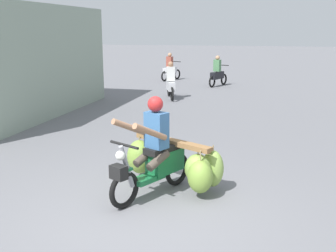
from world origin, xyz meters
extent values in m
plane|color=slate|center=(0.00, 0.00, 0.00)|extent=(120.00, 120.00, 0.00)
torus|color=black|center=(-0.37, 0.24, 0.28)|extent=(0.33, 0.54, 0.56)
torus|color=black|center=(0.17, 1.31, 0.28)|extent=(0.33, 0.54, 0.56)
cube|color=#196638|center=(-0.15, 0.68, 0.32)|extent=(0.47, 0.61, 0.08)
cube|color=#196638|center=(0.04, 1.04, 0.50)|extent=(0.54, 0.70, 0.36)
cube|color=black|center=(0.00, 0.97, 0.72)|extent=(0.50, 0.65, 0.10)
cylinder|color=gray|center=(-0.35, 0.29, 0.62)|extent=(0.19, 0.28, 0.69)
cylinder|color=black|center=(-0.36, 0.26, 0.96)|extent=(0.52, 0.29, 0.04)
sphere|color=silver|center=(-0.40, 0.19, 0.82)|extent=(0.14, 0.14, 0.14)
cube|color=black|center=(-0.42, 0.15, 0.58)|extent=(0.29, 0.25, 0.20)
cube|color=#196638|center=(-0.37, 0.24, 0.58)|extent=(0.22, 0.29, 0.04)
cube|color=olive|center=(0.10, 1.17, 0.78)|extent=(1.38, 0.77, 0.08)
cube|color=olive|center=(0.19, 1.33, 0.75)|extent=(1.24, 0.68, 0.06)
ellipsoid|color=#7B9F3E|center=(0.65, 0.81, 0.37)|extent=(0.51, 0.49, 0.52)
cylinder|color=#998459|center=(0.65, 0.81, 0.70)|extent=(0.02, 0.02, 0.19)
ellipsoid|color=#87AA49|center=(0.58, 0.95, 0.44)|extent=(0.48, 0.44, 0.48)
cylinder|color=#998459|center=(0.58, 0.95, 0.72)|extent=(0.02, 0.02, 0.14)
ellipsoid|color=#8AAD4C|center=(0.79, 1.14, 0.40)|extent=(0.46, 0.44, 0.60)
cylinder|color=#998459|center=(0.79, 1.14, 0.73)|extent=(0.02, 0.02, 0.12)
ellipsoid|color=#7B9F3E|center=(-0.51, 1.40, 0.42)|extent=(0.63, 0.63, 0.59)
cylinder|color=#998459|center=(-0.51, 1.40, 0.74)|extent=(0.02, 0.02, 0.11)
ellipsoid|color=#80A443|center=(-0.33, 1.71, 0.41)|extent=(0.45, 0.45, 0.51)
cylinder|color=#998459|center=(-0.33, 1.71, 0.71)|extent=(0.02, 0.02, 0.15)
cube|color=#386699|center=(-0.06, 0.86, 1.05)|extent=(0.40, 0.35, 0.56)
sphere|color=#B22626|center=(-0.06, 0.84, 1.46)|extent=(0.24, 0.24, 0.24)
cylinder|color=#9E7051|center=(-0.04, 0.47, 1.11)|extent=(0.36, 0.70, 0.39)
cylinder|color=#9E7051|center=(-0.38, 0.65, 1.11)|extent=(0.45, 0.66, 0.39)
cylinder|color=#4C4238|center=(0.01, 0.69, 0.62)|extent=(0.32, 0.45, 0.27)
cylinder|color=#4C4238|center=(-0.23, 0.82, 0.62)|extent=(0.32, 0.45, 0.27)
torus|color=black|center=(-2.21, 10.30, 0.26)|extent=(0.25, 0.52, 0.52)
torus|color=black|center=(-1.83, 9.27, 0.26)|extent=(0.25, 0.52, 0.52)
cube|color=silver|center=(-1.99, 9.69, 0.50)|extent=(0.53, 0.93, 0.32)
cylinder|color=black|center=(-2.19, 10.25, 0.92)|extent=(0.48, 0.21, 0.04)
cube|color=silver|center=(-1.98, 9.67, 0.95)|extent=(0.35, 0.29, 0.52)
sphere|color=#9E7051|center=(-1.99, 9.69, 1.30)|extent=(0.20, 0.20, 0.20)
torus|color=black|center=(-3.12, 15.77, 0.26)|extent=(0.27, 0.51, 0.52)
torus|color=black|center=(-3.54, 14.75, 0.26)|extent=(0.27, 0.51, 0.52)
cube|color=silver|center=(-3.37, 15.17, 0.50)|extent=(0.56, 0.92, 0.32)
cylinder|color=black|center=(-3.14, 15.72, 0.92)|extent=(0.48, 0.22, 0.04)
cube|color=#994738|center=(-3.37, 15.15, 0.95)|extent=(0.35, 0.30, 0.52)
sphere|color=tan|center=(-3.37, 15.17, 1.30)|extent=(0.20, 0.20, 0.20)
torus|color=black|center=(-0.51, 14.20, 0.26)|extent=(0.27, 0.51, 0.52)
torus|color=black|center=(-0.92, 13.17, 0.26)|extent=(0.27, 0.51, 0.52)
cube|color=black|center=(-0.75, 13.59, 0.50)|extent=(0.56, 0.92, 0.32)
cylinder|color=black|center=(-0.53, 14.15, 0.92)|extent=(0.48, 0.22, 0.04)
cube|color=#4C7F51|center=(-0.76, 13.57, 0.95)|extent=(0.35, 0.30, 0.52)
sphere|color=tan|center=(-0.75, 13.59, 1.30)|extent=(0.20, 0.20, 0.20)
camera|label=1|loc=(1.60, -4.99, 2.57)|focal=43.55mm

